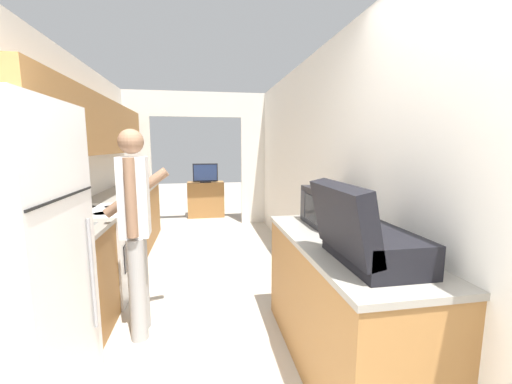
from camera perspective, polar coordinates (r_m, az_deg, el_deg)
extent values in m
cube|color=white|center=(3.23, -35.38, 2.10)|extent=(0.06, 7.41, 2.50)
cube|color=#9E6B38|center=(4.13, -27.26, 10.62)|extent=(0.32, 3.60, 0.64)
cube|color=white|center=(3.17, 13.25, 3.33)|extent=(0.06, 7.41, 2.50)
cube|color=white|center=(6.18, -21.39, 3.25)|extent=(0.65, 0.06, 2.05)
cube|color=white|center=(6.15, 0.34, 3.81)|extent=(0.65, 0.06, 2.05)
cube|color=white|center=(6.08, -10.88, 15.41)|extent=(2.97, 0.06, 0.45)
cube|color=#9E6B38|center=(2.93, -31.36, -14.68)|extent=(0.60, 0.72, 0.86)
cube|color=gray|center=(2.79, -32.10, -6.23)|extent=(0.62, 0.74, 0.03)
cube|color=#9E6B38|center=(4.93, -22.10, -4.98)|extent=(0.60, 2.10, 0.86)
cube|color=gray|center=(4.86, -22.37, 0.16)|extent=(0.62, 2.11, 0.03)
cube|color=#9EA3A8|center=(2.79, -32.11, -5.93)|extent=(0.42, 0.44, 0.00)
cube|color=#9E6B38|center=(2.35, 14.97, -19.45)|extent=(0.60, 1.59, 0.86)
cube|color=gray|center=(2.18, 15.42, -9.04)|extent=(0.62, 1.61, 0.03)
cube|color=white|center=(2.12, -39.22, -11.25)|extent=(0.66, 0.79, 1.75)
cube|color=black|center=(1.88, -31.39, -0.73)|extent=(0.01, 0.75, 0.01)
cylinder|color=#99999E|center=(2.24, -27.60, -13.07)|extent=(0.02, 0.02, 0.70)
cube|color=white|center=(3.59, -26.83, -9.92)|extent=(0.62, 0.78, 0.89)
cube|color=black|center=(3.51, -21.84, -10.02)|extent=(0.01, 0.53, 0.27)
cylinder|color=#B7B7BC|center=(3.44, -21.72, -6.49)|extent=(0.02, 0.62, 0.02)
cube|color=white|center=(3.57, -31.83, -1.85)|extent=(0.04, 0.78, 0.14)
cylinder|color=#232328|center=(3.28, -26.12, -3.52)|extent=(0.16, 0.16, 0.01)
cylinder|color=#232328|center=(3.61, -24.63, -2.42)|extent=(0.16, 0.16, 0.01)
cylinder|color=#232328|center=(3.36, -30.19, -3.54)|extent=(0.16, 0.16, 0.01)
cylinder|color=#232328|center=(3.68, -28.36, -2.47)|extent=(0.16, 0.16, 0.01)
cylinder|color=#9E9E9E|center=(2.71, -20.74, -16.31)|extent=(0.14, 0.14, 0.82)
cylinder|color=#9E9E9E|center=(2.86, -20.25, -14.90)|extent=(0.14, 0.14, 0.82)
cube|color=white|center=(2.58, -21.30, -0.84)|extent=(0.22, 0.22, 0.62)
cylinder|color=#8C664C|center=(2.44, -21.83, -1.02)|extent=(0.08, 0.08, 0.58)
cylinder|color=#8C664C|center=(2.72, -20.87, -0.04)|extent=(0.53, 0.11, 0.40)
sphere|color=#8C664C|center=(2.56, -21.81, 8.54)|extent=(0.19, 0.19, 0.19)
cube|color=black|center=(1.83, 20.76, -9.34)|extent=(0.36, 0.57, 0.17)
cube|color=black|center=(1.70, 15.46, -4.74)|extent=(0.17, 0.57, 0.37)
cube|color=#2D2D33|center=(2.05, 16.69, -3.33)|extent=(0.22, 0.02, 0.10)
cube|color=black|center=(2.56, 13.59, -2.60)|extent=(0.36, 0.48, 0.30)
cube|color=black|center=(2.45, 10.09, -2.99)|extent=(0.01, 0.29, 0.20)
cube|color=#38383D|center=(2.64, 8.54, -2.11)|extent=(0.01, 0.10, 0.21)
cube|color=#9E6B38|center=(6.86, -9.09, -1.31)|extent=(0.77, 0.42, 0.75)
cube|color=black|center=(6.77, -9.16, 1.84)|extent=(0.23, 0.16, 0.02)
cube|color=black|center=(6.75, -9.20, 3.52)|extent=(0.52, 0.04, 0.38)
cube|color=navy|center=(6.72, -9.20, 3.51)|extent=(0.48, 0.01, 0.33)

